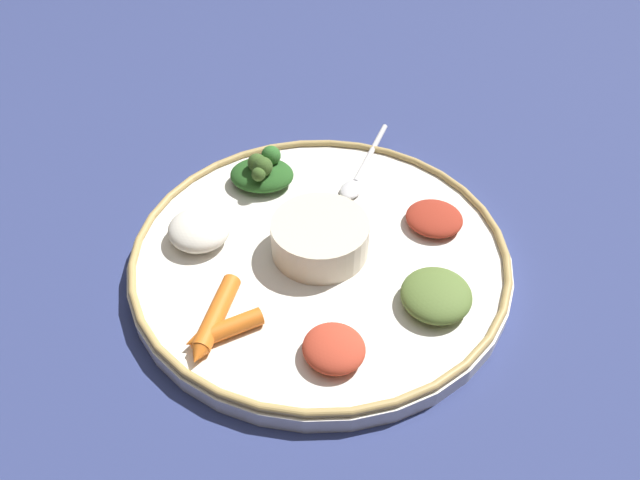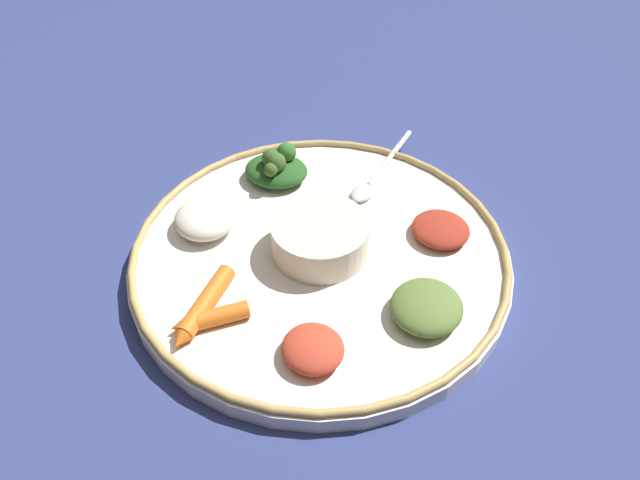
{
  "view_description": "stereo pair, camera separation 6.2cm",
  "coord_description": "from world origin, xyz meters",
  "px_view_note": "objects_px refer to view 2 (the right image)",
  "views": [
    {
      "loc": [
        -0.3,
        -0.34,
        0.46
      ],
      "look_at": [
        0.0,
        0.0,
        0.03
      ],
      "focal_mm": 33.92,
      "sensor_mm": 36.0,
      "label": 1
    },
    {
      "loc": [
        -0.25,
        -0.37,
        0.46
      ],
      "look_at": [
        0.0,
        0.0,
        0.03
      ],
      "focal_mm": 33.92,
      "sensor_mm": 36.0,
      "label": 2
    }
  ],
  "objects_px": {
    "spoon": "(375,176)",
    "carrot_near_spoon": "(203,306)",
    "greens_pile": "(277,168)",
    "carrot_outer": "(211,318)",
    "center_bowl": "(320,236)"
  },
  "relations": [
    {
      "from": "spoon",
      "to": "carrot_near_spoon",
      "type": "relative_size",
      "value": 1.63
    },
    {
      "from": "greens_pile",
      "to": "carrot_near_spoon",
      "type": "distance_m",
      "value": 0.21
    },
    {
      "from": "spoon",
      "to": "carrot_outer",
      "type": "relative_size",
      "value": 1.99
    },
    {
      "from": "spoon",
      "to": "greens_pile",
      "type": "xyz_separation_m",
      "value": [
        -0.1,
        0.06,
        0.01
      ]
    },
    {
      "from": "center_bowl",
      "to": "spoon",
      "type": "height_order",
      "value": "center_bowl"
    },
    {
      "from": "center_bowl",
      "to": "carrot_outer",
      "type": "bearing_deg",
      "value": -169.18
    },
    {
      "from": "spoon",
      "to": "greens_pile",
      "type": "distance_m",
      "value": 0.12
    },
    {
      "from": "carrot_near_spoon",
      "to": "center_bowl",
      "type": "bearing_deg",
      "value": 3.91
    },
    {
      "from": "carrot_near_spoon",
      "to": "carrot_outer",
      "type": "xyz_separation_m",
      "value": [
        -0.0,
        -0.02,
        -0.0
      ]
    },
    {
      "from": "greens_pile",
      "to": "carrot_outer",
      "type": "bearing_deg",
      "value": -136.07
    },
    {
      "from": "center_bowl",
      "to": "carrot_near_spoon",
      "type": "bearing_deg",
      "value": -176.09
    },
    {
      "from": "center_bowl",
      "to": "carrot_outer",
      "type": "height_order",
      "value": "center_bowl"
    },
    {
      "from": "greens_pile",
      "to": "center_bowl",
      "type": "bearing_deg",
      "value": -100.53
    },
    {
      "from": "center_bowl",
      "to": "spoon",
      "type": "bearing_deg",
      "value": 28.21
    },
    {
      "from": "carrot_near_spoon",
      "to": "carrot_outer",
      "type": "height_order",
      "value": "carrot_near_spoon"
    }
  ]
}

